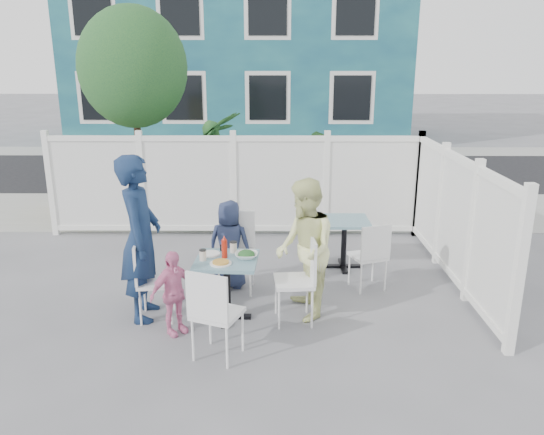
{
  "coord_description": "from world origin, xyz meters",
  "views": [
    {
      "loc": [
        0.76,
        -5.74,
        2.71
      ],
      "look_at": [
        0.72,
        -0.08,
        1.03
      ],
      "focal_mm": 35.0,
      "sensor_mm": 36.0,
      "label": 1
    }
  ],
  "objects_px": {
    "toddler": "(173,293)",
    "main_table": "(227,272)",
    "utility_cabinet": "(90,176)",
    "spare_table": "(344,231)",
    "man": "(140,238)",
    "boy": "(230,244)",
    "chair_left": "(149,275)",
    "chair_back": "(236,245)",
    "chair_right": "(302,273)",
    "chair_near": "(213,309)",
    "woman": "(305,250)"
  },
  "relations": [
    {
      "from": "toddler",
      "to": "main_table",
      "type": "bearing_deg",
      "value": -10.17
    },
    {
      "from": "utility_cabinet",
      "to": "main_table",
      "type": "relative_size",
      "value": 1.8
    },
    {
      "from": "spare_table",
      "to": "man",
      "type": "bearing_deg",
      "value": -148.65
    },
    {
      "from": "boy",
      "to": "chair_left",
      "type": "bearing_deg",
      "value": 58.89
    },
    {
      "from": "chair_left",
      "to": "utility_cabinet",
      "type": "bearing_deg",
      "value": -160.55
    },
    {
      "from": "spare_table",
      "to": "chair_back",
      "type": "relative_size",
      "value": 0.71
    },
    {
      "from": "chair_back",
      "to": "man",
      "type": "height_order",
      "value": "man"
    },
    {
      "from": "spare_table",
      "to": "chair_right",
      "type": "distance_m",
      "value": 1.67
    },
    {
      "from": "chair_left",
      "to": "boy",
      "type": "height_order",
      "value": "boy"
    },
    {
      "from": "chair_back",
      "to": "boy",
      "type": "relative_size",
      "value": 0.87
    },
    {
      "from": "spare_table",
      "to": "chair_left",
      "type": "bearing_deg",
      "value": -146.77
    },
    {
      "from": "boy",
      "to": "chair_near",
      "type": "bearing_deg",
      "value": 101.51
    },
    {
      "from": "utility_cabinet",
      "to": "toddler",
      "type": "relative_size",
      "value": 1.38
    },
    {
      "from": "spare_table",
      "to": "chair_right",
      "type": "bearing_deg",
      "value": -112.68
    },
    {
      "from": "utility_cabinet",
      "to": "main_table",
      "type": "xyz_separation_m",
      "value": [
        2.98,
        -4.48,
        -0.09
      ]
    },
    {
      "from": "chair_left",
      "to": "woman",
      "type": "distance_m",
      "value": 1.69
    },
    {
      "from": "spare_table",
      "to": "toddler",
      "type": "bearing_deg",
      "value": -137.03
    },
    {
      "from": "chair_right",
      "to": "woman",
      "type": "relative_size",
      "value": 0.61
    },
    {
      "from": "chair_left",
      "to": "chair_back",
      "type": "xyz_separation_m",
      "value": [
        0.88,
        0.81,
        0.05
      ]
    },
    {
      "from": "main_table",
      "to": "woman",
      "type": "xyz_separation_m",
      "value": [
        0.83,
        0.08,
        0.23
      ]
    },
    {
      "from": "utility_cabinet",
      "to": "chair_back",
      "type": "relative_size",
      "value": 1.29
    },
    {
      "from": "chair_back",
      "to": "chair_near",
      "type": "relative_size",
      "value": 1.05
    },
    {
      "from": "woman",
      "to": "chair_right",
      "type": "bearing_deg",
      "value": -25.22
    },
    {
      "from": "chair_right",
      "to": "chair_back",
      "type": "height_order",
      "value": "chair_back"
    },
    {
      "from": "chair_right",
      "to": "chair_near",
      "type": "distance_m",
      "value": 1.16
    },
    {
      "from": "utility_cabinet",
      "to": "main_table",
      "type": "height_order",
      "value": "utility_cabinet"
    },
    {
      "from": "chair_left",
      "to": "chair_near",
      "type": "bearing_deg",
      "value": 37.07
    },
    {
      "from": "chair_back",
      "to": "boy",
      "type": "bearing_deg",
      "value": -25.63
    },
    {
      "from": "chair_near",
      "to": "chair_left",
      "type": "bearing_deg",
      "value": 154.69
    },
    {
      "from": "main_table",
      "to": "man",
      "type": "height_order",
      "value": "man"
    },
    {
      "from": "main_table",
      "to": "chair_back",
      "type": "bearing_deg",
      "value": 86.69
    },
    {
      "from": "chair_left",
      "to": "chair_near",
      "type": "relative_size",
      "value": 0.96
    },
    {
      "from": "toddler",
      "to": "chair_near",
      "type": "bearing_deg",
      "value": -90.93
    },
    {
      "from": "woman",
      "to": "boy",
      "type": "distance_m",
      "value": 1.19
    },
    {
      "from": "woman",
      "to": "boy",
      "type": "relative_size",
      "value": 1.39
    },
    {
      "from": "utility_cabinet",
      "to": "chair_near",
      "type": "relative_size",
      "value": 1.36
    },
    {
      "from": "chair_left",
      "to": "spare_table",
      "type": "bearing_deg",
      "value": 117.21
    },
    {
      "from": "main_table",
      "to": "spare_table",
      "type": "xyz_separation_m",
      "value": [
        1.44,
        1.49,
        -0.01
      ]
    },
    {
      "from": "toddler",
      "to": "chair_right",
      "type": "bearing_deg",
      "value": -31.07
    },
    {
      "from": "utility_cabinet",
      "to": "chair_near",
      "type": "distance_m",
      "value": 6.08
    },
    {
      "from": "chair_right",
      "to": "chair_back",
      "type": "bearing_deg",
      "value": 36.3
    },
    {
      "from": "man",
      "to": "chair_back",
      "type": "bearing_deg",
      "value": -55.95
    },
    {
      "from": "man",
      "to": "toddler",
      "type": "height_order",
      "value": "man"
    },
    {
      "from": "chair_left",
      "to": "toddler",
      "type": "height_order",
      "value": "toddler"
    },
    {
      "from": "utility_cabinet",
      "to": "chair_left",
      "type": "bearing_deg",
      "value": -66.83
    },
    {
      "from": "main_table",
      "to": "man",
      "type": "relative_size",
      "value": 0.38
    },
    {
      "from": "chair_near",
      "to": "toddler",
      "type": "distance_m",
      "value": 0.7
    },
    {
      "from": "spare_table",
      "to": "chair_right",
      "type": "xyz_separation_m",
      "value": [
        -0.64,
        -1.54,
        0.02
      ]
    },
    {
      "from": "spare_table",
      "to": "main_table",
      "type": "bearing_deg",
      "value": -134.11
    },
    {
      "from": "spare_table",
      "to": "utility_cabinet",
      "type": "bearing_deg",
      "value": 145.85
    }
  ]
}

